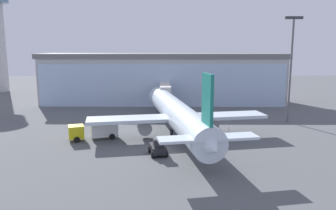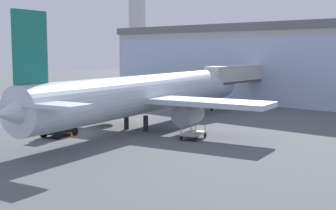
# 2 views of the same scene
# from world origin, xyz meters

# --- Properties ---
(ground) EXTENTS (240.00, 240.00, 0.00)m
(ground) POSITION_xyz_m (0.00, 0.00, 0.00)
(ground) COLOR #545659
(terminal_building) EXTENTS (60.72, 15.16, 12.41)m
(terminal_building) POSITION_xyz_m (-0.00, 40.65, 6.21)
(terminal_building) COLOR #AEAEAE
(terminal_building) RESTS_ON ground
(jet_bridge) EXTENTS (2.47, 14.10, 6.07)m
(jet_bridge) POSITION_xyz_m (0.43, 29.39, 4.69)
(jet_bridge) COLOR beige
(jet_bridge) RESTS_ON ground
(apron_light_mast) EXTENTS (3.20, 0.40, 19.38)m
(apron_light_mast) POSITION_xyz_m (23.46, 17.29, 11.45)
(apron_light_mast) COLOR #59595E
(apron_light_mast) RESTS_ON ground
(airplane) EXTENTS (28.05, 40.05, 11.17)m
(airplane) POSITION_xyz_m (2.15, 8.22, 3.56)
(airplane) COLOR silver
(airplane) RESTS_ON ground
(catering_truck) EXTENTS (7.62, 4.33, 2.65)m
(catering_truck) POSITION_xyz_m (-10.39, 6.39, 1.47)
(catering_truck) COLOR yellow
(catering_truck) RESTS_ON ground
(baggage_cart) EXTENTS (2.21, 3.09, 1.50)m
(baggage_cart) POSITION_xyz_m (9.92, 6.00, 0.50)
(baggage_cart) COLOR #9E998C
(baggage_cart) RESTS_ON ground
(pushback_tug) EXTENTS (2.71, 3.49, 2.30)m
(pushback_tug) POSITION_xyz_m (-0.66, -1.35, 0.97)
(pushback_tug) COLOR black
(pushback_tug) RESTS_ON ground
(safety_cone_nose) EXTENTS (0.36, 0.36, 0.55)m
(safety_cone_nose) POSITION_xyz_m (0.35, -0.58, 0.28)
(safety_cone_nose) COLOR orange
(safety_cone_nose) RESTS_ON ground
(safety_cone_wingtip) EXTENTS (0.36, 0.36, 0.55)m
(safety_cone_wingtip) POSITION_xyz_m (-10.04, 9.50, 0.28)
(safety_cone_wingtip) COLOR orange
(safety_cone_wingtip) RESTS_ON ground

